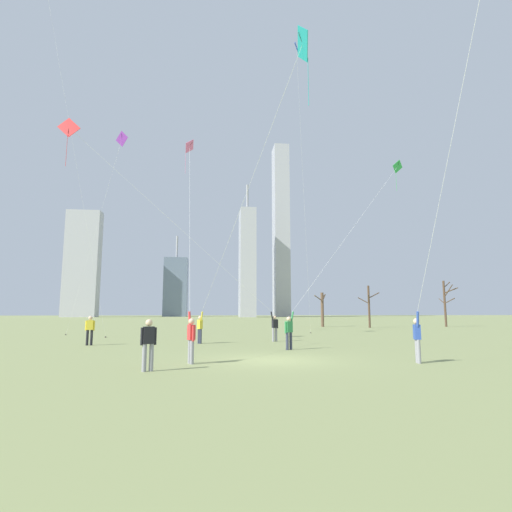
{
  "coord_description": "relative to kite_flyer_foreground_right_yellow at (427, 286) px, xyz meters",
  "views": [
    {
      "loc": [
        -2.36,
        -15.85,
        1.86
      ],
      "look_at": [
        0.0,
        6.0,
        4.9
      ],
      "focal_mm": 28.27,
      "sensor_mm": 36.0,
      "label": 1
    }
  ],
  "objects": [
    {
      "name": "skyline_squat_block",
      "position": [
        19.41,
        142.8,
        31.69
      ],
      "size": [
        5.91,
        8.55,
        68.9
      ],
      "color": "#B2B2B7",
      "rests_on": "ground"
    },
    {
      "name": "ground_plane",
      "position": [
        -5.14,
        2.41,
        -2.76
      ],
      "size": [
        400.0,
        400.0,
        0.0
      ],
      "primitive_type": "plane",
      "color": "#848E56"
    },
    {
      "name": "skyline_mid_tower_right",
      "position": [
        -22.08,
        149.87,
        8.87
      ],
      "size": [
        9.08,
        8.83,
        32.38
      ],
      "color": "slate",
      "rests_on": "ground"
    },
    {
      "name": "skyline_tall_tower",
      "position": [
        -53.88,
        135.01,
        16.24
      ],
      "size": [
        11.71,
        5.5,
        38.0
      ],
      "color": "#B2B2B7",
      "rests_on": "ground"
    },
    {
      "name": "distant_kite_drifting_left_white",
      "position": [
        -19.47,
        15.23,
        19.61
      ],
      "size": [
        5.48,
        2.61,
        26.45
      ],
      "color": "white",
      "rests_on": "ground"
    },
    {
      "name": "bare_tree_leftmost",
      "position": [
        6.27,
        36.39,
        -0.41
      ],
      "size": [
        2.13,
        2.53,
        4.26
      ],
      "color": "brown",
      "rests_on": "ground"
    },
    {
      "name": "kite_flyer_foreground_right_yellow",
      "position": [
        0.0,
        0.0,
        0.0
      ],
      "size": [
        0.4,
        7.48,
        14.85
      ],
      "color": "gray",
      "rests_on": "ground"
    },
    {
      "name": "kite_flyer_midfield_left_pink",
      "position": [
        -8.49,
        4.59,
        0.88
      ],
      "size": [
        1.65,
        16.06,
        15.22
      ],
      "color": "gray",
      "rests_on": "ground"
    },
    {
      "name": "bystander_strolling_midfield",
      "position": [
        -14.31,
        10.34,
        -1.85
      ],
      "size": [
        0.51,
        0.24,
        1.62
      ],
      "color": "black",
      "rests_on": "ground"
    },
    {
      "name": "bystander_watching_nearby",
      "position": [
        -9.5,
        -0.15,
        -1.85
      ],
      "size": [
        0.48,
        0.31,
        1.62
      ],
      "color": "gray",
      "rests_on": "ground"
    },
    {
      "name": "distant_kite_low_near_trees_blue",
      "position": [
        -1.06,
        15.3,
        16.12
      ],
      "size": [
        2.76,
        7.7,
        22.32
      ],
      "color": "blue",
      "rests_on": "ground"
    },
    {
      "name": "bare_tree_far_right_edge",
      "position": [
        10.92,
        32.72,
        -0.14
      ],
      "size": [
        2.75,
        2.06,
        4.94
      ],
      "color": "#4C3828",
      "rests_on": "ground"
    },
    {
      "name": "kite_flyer_foreground_left_teal",
      "position": [
        -7.29,
        8.59,
        0.74
      ],
      "size": [
        4.47,
        11.19,
        12.9
      ],
      "color": "#33384C",
      "rests_on": "ground"
    },
    {
      "name": "distant_kite_drifting_right_purple",
      "position": [
        -15.7,
        20.64,
        12.9
      ],
      "size": [
        4.38,
        0.78,
        17.26
      ],
      "color": "purple",
      "rests_on": "ground"
    },
    {
      "name": "skyline_short_annex",
      "position": [
        4.74,
        129.64,
        16.52
      ],
      "size": [
        5.49,
        11.73,
        48.32
      ],
      "color": "#B2B2B7",
      "rests_on": "ground"
    },
    {
      "name": "kite_flyer_midfield_right_green",
      "position": [
        -2.06,
        7.93,
        0.09
      ],
      "size": [
        11.3,
        9.49,
        13.73
      ],
      "color": "#33384C",
      "rests_on": "ground"
    },
    {
      "name": "kite_flyer_midfield_center_red",
      "position": [
        -6.36,
        11.73,
        0.8
      ],
      "size": [
        13.58,
        2.06,
        13.47
      ],
      "color": "gray",
      "rests_on": "ground"
    },
    {
      "name": "bare_tree_left_of_center",
      "position": [
        21.6,
        34.51,
        0.41
      ],
      "size": [
        1.52,
        2.93,
        5.75
      ],
      "color": "#4C3828",
      "rests_on": "ground"
    }
  ]
}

